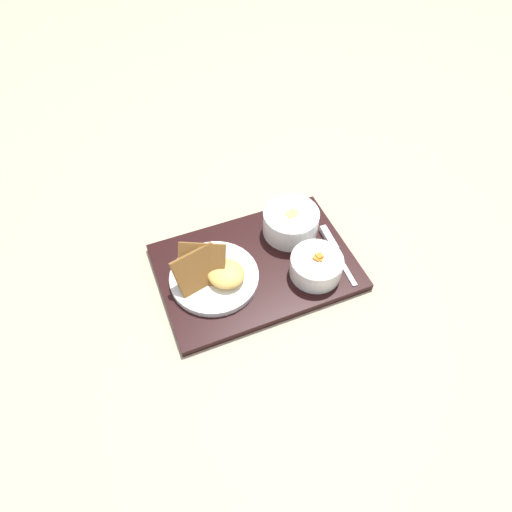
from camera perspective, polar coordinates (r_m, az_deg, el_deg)
The scene contains 7 objects.
ground_plane at distance 1.03m, azimuth -0.00°, elevation -1.66°, with size 4.00×4.00×0.00m, color tan.
serving_tray at distance 1.02m, azimuth -0.00°, elevation -1.36°, with size 0.45×0.32×0.02m.
bowl_salad at distance 0.99m, azimuth 7.53°, elevation -1.12°, with size 0.11×0.11×0.06m.
bowl_soup at distance 1.05m, azimuth 4.37°, elevation 4.39°, with size 0.13×0.13×0.06m.
plate_main at distance 0.98m, azimuth -5.37°, elevation -2.35°, with size 0.19×0.19×0.09m.
knife at distance 1.06m, azimuth 9.41°, elevation 1.57°, with size 0.02×0.17×0.02m.
spoon at distance 1.03m, azimuth 8.83°, elevation -0.17°, with size 0.05×0.15×0.01m.
Camera 1 is at (0.19, 0.59, 0.82)m, focal length 32.00 mm.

